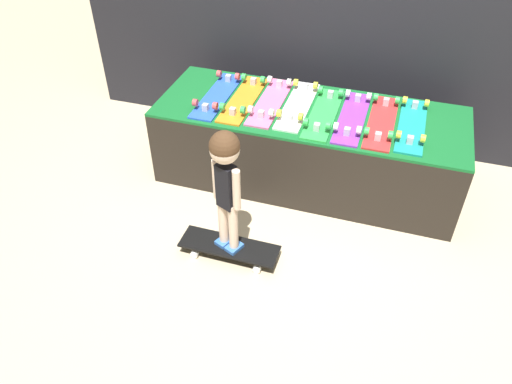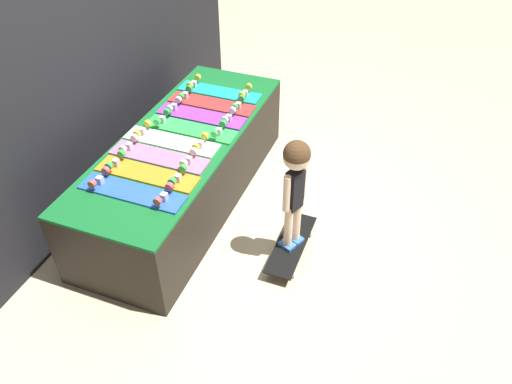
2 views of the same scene
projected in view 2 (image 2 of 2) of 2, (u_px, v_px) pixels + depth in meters
The scene contains 13 objects.
ground_plane at pixel (241, 211), 3.98m from camera, with size 16.00×16.00×0.00m, color beige.
back_wall at pixel (89, 58), 3.58m from camera, with size 4.25×0.10×2.22m.
display_rack at pixel (185, 168), 3.91m from camera, with size 2.22×0.81×0.60m.
skateboard_blue_on_rack at pixel (132, 191), 3.19m from camera, with size 0.18×0.72×0.09m.
skateboard_orange_on_rack at pixel (147, 173), 3.34m from camera, with size 0.18×0.72×0.09m.
skateboard_pink_on_rack at pixel (159, 156), 3.49m from camera, with size 0.18×0.72×0.09m.
skateboard_white_on_rack at pixel (171, 140), 3.64m from camera, with size 0.18×0.72×0.09m.
skateboard_green_on_rack at pixel (191, 128), 3.77m from camera, with size 0.18×0.72×0.09m.
skateboard_purple_on_rack at pixel (201, 115), 3.92m from camera, with size 0.18×0.72×0.09m.
skateboard_red_on_rack at pixel (212, 103), 4.06m from camera, with size 0.18×0.72×0.09m.
skateboard_teal_on_rack at pixel (219, 91), 4.22m from camera, with size 0.18×0.72×0.09m.
skateboard_on_floor at pixel (291, 245), 3.59m from camera, with size 0.65×0.20×0.09m.
child at pixel (295, 176), 3.19m from camera, with size 0.20×0.18×0.87m.
Camera 2 is at (-2.72, -1.16, 2.66)m, focal length 35.00 mm.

